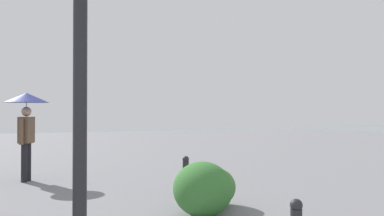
# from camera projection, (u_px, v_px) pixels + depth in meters

# --- Properties ---
(pedestrian) EXTENTS (1.00, 1.00, 2.03)m
(pedestrian) POSITION_uv_depth(u_px,v_px,m) (26.00, 112.00, 9.70)
(pedestrian) COLOR black
(pedestrian) RESTS_ON ground
(bollard_mid) EXTENTS (0.13, 0.13, 0.73)m
(bollard_mid) POSITION_uv_depth(u_px,v_px,m) (186.00, 174.00, 8.16)
(bollard_mid) COLOR #232328
(bollard_mid) RESTS_ON ground
(shrub_wide) EXTENTS (0.76, 0.68, 0.65)m
(shrub_wide) POSITION_uv_depth(u_px,v_px,m) (215.00, 187.00, 7.11)
(shrub_wide) COLOR #477F38
(shrub_wide) RESTS_ON ground
(shrub_tall) EXTENTS (0.98, 0.88, 0.83)m
(shrub_tall) POSITION_uv_depth(u_px,v_px,m) (203.00, 189.00, 6.36)
(shrub_tall) COLOR #387533
(shrub_tall) RESTS_ON ground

